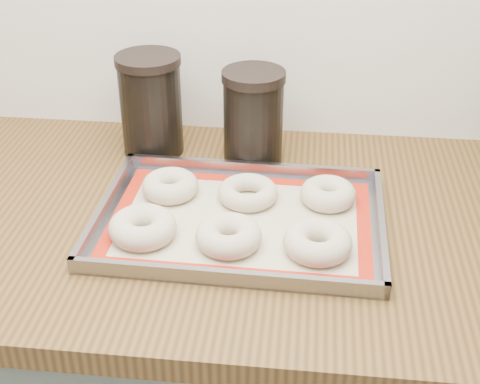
# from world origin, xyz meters

# --- Properties ---
(countertop) EXTENTS (3.06, 0.68, 0.04)m
(countertop) POSITION_xyz_m (0.00, 1.68, 0.88)
(countertop) COLOR brown
(countertop) RESTS_ON cabinet
(baking_tray) EXTENTS (0.47, 0.34, 0.03)m
(baking_tray) POSITION_xyz_m (-0.13, 1.65, 0.91)
(baking_tray) COLOR gray
(baking_tray) RESTS_ON countertop
(baking_mat) EXTENTS (0.43, 0.30, 0.00)m
(baking_mat) POSITION_xyz_m (-0.13, 1.65, 0.90)
(baking_mat) COLOR #C6B793
(baking_mat) RESTS_ON baking_tray
(bagel_front_left) EXTENTS (0.13, 0.13, 0.04)m
(bagel_front_left) POSITION_xyz_m (-0.28, 1.58, 0.92)
(bagel_front_left) COLOR beige
(bagel_front_left) RESTS_ON baking_mat
(bagel_front_mid) EXTENTS (0.12, 0.12, 0.04)m
(bagel_front_mid) POSITION_xyz_m (-0.14, 1.58, 0.92)
(bagel_front_mid) COLOR beige
(bagel_front_mid) RESTS_ON baking_mat
(bagel_front_right) EXTENTS (0.12, 0.12, 0.04)m
(bagel_front_right) POSITION_xyz_m (-0.01, 1.57, 0.92)
(bagel_front_right) COLOR beige
(bagel_front_right) RESTS_ON baking_mat
(bagel_back_left) EXTENTS (0.10, 0.10, 0.04)m
(bagel_back_left) POSITION_xyz_m (-0.26, 1.71, 0.92)
(bagel_back_left) COLOR beige
(bagel_back_left) RESTS_ON baking_mat
(bagel_back_mid) EXTENTS (0.12, 0.12, 0.03)m
(bagel_back_mid) POSITION_xyz_m (-0.13, 1.71, 0.92)
(bagel_back_mid) COLOR beige
(bagel_back_mid) RESTS_ON baking_mat
(bagel_back_right) EXTENTS (0.12, 0.12, 0.04)m
(bagel_back_right) POSITION_xyz_m (0.01, 1.72, 0.92)
(bagel_back_right) COLOR beige
(bagel_back_right) RESTS_ON baking_mat
(canister_left) EXTENTS (0.12, 0.12, 0.19)m
(canister_left) POSITION_xyz_m (-0.33, 1.88, 1.00)
(canister_left) COLOR black
(canister_left) RESTS_ON countertop
(canister_mid) EXTENTS (0.12, 0.12, 0.18)m
(canister_mid) POSITION_xyz_m (-0.13, 1.87, 0.99)
(canister_mid) COLOR black
(canister_mid) RESTS_ON countertop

